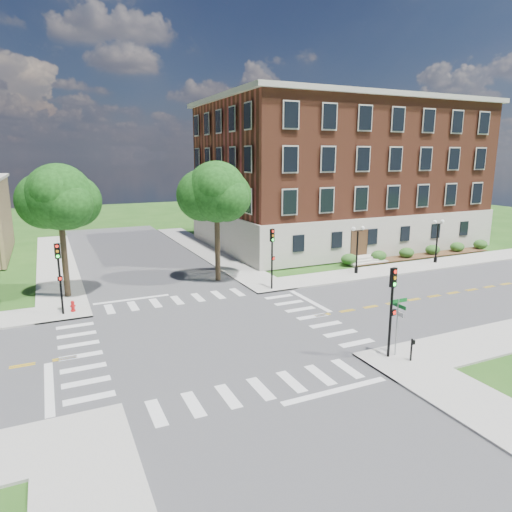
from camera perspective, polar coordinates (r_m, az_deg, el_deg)
name	(u,v)px	position (r m, az deg, el deg)	size (l,w,h in m)	color
ground	(209,334)	(27.78, -5.88, -9.71)	(160.00, 160.00, 0.00)	#204B15
road_ew	(209,334)	(27.78, -5.88, -9.70)	(90.00, 12.00, 0.01)	#3D3D3F
road_ns	(209,334)	(27.78, -5.88, -9.70)	(12.00, 90.00, 0.01)	#3D3D3F
sidewalk_ne	(301,258)	(47.39, 5.70, -0.29)	(34.00, 34.00, 0.12)	#9E9B93
crosswalk_east	(312,317)	(30.69, 7.05, -7.56)	(2.20, 10.20, 0.02)	silver
stop_bar_east	(309,301)	(33.89, 6.69, -5.60)	(0.40, 5.50, 0.00)	silver
main_building	(337,174)	(56.51, 10.10, 10.11)	(30.60, 22.40, 16.50)	#B8B2A2
shrub_row	(419,257)	(50.86, 19.74, -0.16)	(18.00, 2.00, 1.30)	#244A18
tree_c	(59,197)	(35.98, -23.41, 6.74)	(4.79, 4.79, 9.82)	#312718
tree_d	(216,192)	(37.70, -4.97, 7.94)	(5.01, 5.01, 9.95)	#312718
traffic_signal_se	(392,301)	(24.41, 16.63, -5.40)	(0.36, 0.42, 4.80)	black
traffic_signal_ne	(272,251)	(35.53, 2.03, 0.64)	(0.38, 0.44, 4.80)	black
traffic_signal_nw	(59,270)	(32.37, -23.40, -1.56)	(0.37, 0.43, 4.80)	black
twin_lamp_west	(357,247)	(41.50, 12.54, 1.13)	(1.36, 0.36, 4.23)	black
twin_lamp_east	(437,238)	(48.04, 21.71, 2.05)	(1.36, 0.36, 4.23)	black
street_sign_pole	(398,316)	(24.98, 17.29, -7.15)	(1.10, 1.10, 3.10)	gray
push_button_post	(412,348)	(25.09, 18.89, -10.88)	(0.14, 0.21, 1.20)	black
fire_hydrant	(73,306)	(33.42, -21.92, -5.87)	(0.35, 0.35, 0.75)	#B60E0F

